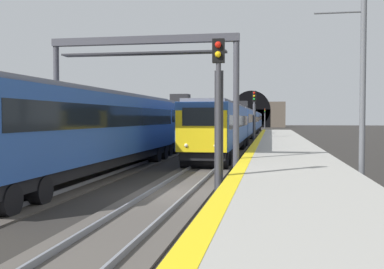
{
  "coord_description": "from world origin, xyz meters",
  "views": [
    {
      "loc": [
        -15.96,
        -3.61,
        2.83
      ],
      "look_at": [
        11.88,
        1.3,
        1.78
      ],
      "focal_mm": 42.36,
      "sensor_mm": 36.0,
      "label": 1
    }
  ],
  "objects_px": {
    "train_adjacent_platform": "(180,123)",
    "railway_signal_near": "(218,109)",
    "catenary_mast_near": "(362,92)",
    "railway_signal_far": "(265,117)",
    "train_main_approaching": "(245,122)",
    "overhead_signal_gantry": "(143,70)",
    "railway_signal_mid": "(254,113)"
  },
  "relations": [
    {
      "from": "train_main_approaching",
      "to": "railway_signal_mid",
      "type": "xyz_separation_m",
      "value": [
        -18.74,
        -1.95,
        1.04
      ]
    },
    {
      "from": "train_adjacent_platform",
      "to": "railway_signal_mid",
      "type": "height_order",
      "value": "railway_signal_mid"
    },
    {
      "from": "railway_signal_near",
      "to": "overhead_signal_gantry",
      "type": "distance_m",
      "value": 7.88
    },
    {
      "from": "train_main_approaching",
      "to": "overhead_signal_gantry",
      "type": "distance_m",
      "value": 42.15
    },
    {
      "from": "railway_signal_near",
      "to": "railway_signal_far",
      "type": "xyz_separation_m",
      "value": [
        98.48,
        -0.0,
        0.01
      ]
    },
    {
      "from": "train_adjacent_platform",
      "to": "overhead_signal_gantry",
      "type": "distance_m",
      "value": 20.63
    },
    {
      "from": "railway_signal_near",
      "to": "railway_signal_mid",
      "type": "height_order",
      "value": "railway_signal_mid"
    },
    {
      "from": "train_adjacent_platform",
      "to": "catenary_mast_near",
      "type": "bearing_deg",
      "value": 27.81
    },
    {
      "from": "train_main_approaching",
      "to": "train_adjacent_platform",
      "type": "distance_m",
      "value": 22.18
    },
    {
      "from": "train_adjacent_platform",
      "to": "catenary_mast_near",
      "type": "distance_m",
      "value": 25.77
    },
    {
      "from": "railway_signal_far",
      "to": "overhead_signal_gantry",
      "type": "bearing_deg",
      "value": -2.67
    },
    {
      "from": "train_adjacent_platform",
      "to": "railway_signal_mid",
      "type": "bearing_deg",
      "value": 114.66
    },
    {
      "from": "train_adjacent_platform",
      "to": "railway_signal_far",
      "type": "bearing_deg",
      "value": 175.59
    },
    {
      "from": "train_main_approaching",
      "to": "railway_signal_near",
      "type": "distance_m",
      "value": 48.35
    },
    {
      "from": "catenary_mast_near",
      "to": "railway_signal_mid",
      "type": "bearing_deg",
      "value": 10.96
    },
    {
      "from": "train_adjacent_platform",
      "to": "railway_signal_near",
      "type": "distance_m",
      "value": 27.46
    },
    {
      "from": "railway_signal_near",
      "to": "catenary_mast_near",
      "type": "relative_size",
      "value": 0.72
    },
    {
      "from": "train_adjacent_platform",
      "to": "railway_signal_far",
      "type": "distance_m",
      "value": 72.16
    },
    {
      "from": "train_main_approaching",
      "to": "railway_signal_near",
      "type": "relative_size",
      "value": 14.86
    },
    {
      "from": "railway_signal_near",
      "to": "railway_signal_far",
      "type": "height_order",
      "value": "railway_signal_near"
    },
    {
      "from": "train_adjacent_platform",
      "to": "railway_signal_near",
      "type": "xyz_separation_m",
      "value": [
        -26.63,
        -6.65,
        0.74
      ]
    },
    {
      "from": "train_main_approaching",
      "to": "catenary_mast_near",
      "type": "xyz_separation_m",
      "value": [
        -44.61,
        -6.96,
        1.58
      ]
    },
    {
      "from": "catenary_mast_near",
      "to": "train_adjacent_platform",
      "type": "bearing_deg",
      "value": 26.94
    },
    {
      "from": "railway_signal_mid",
      "to": "overhead_signal_gantry",
      "type": "relative_size",
      "value": 0.6
    },
    {
      "from": "train_main_approaching",
      "to": "train_adjacent_platform",
      "type": "bearing_deg",
      "value": -12.23
    },
    {
      "from": "train_main_approaching",
      "to": "railway_signal_near",
      "type": "xyz_separation_m",
      "value": [
        -48.3,
        -1.95,
        0.88
      ]
    },
    {
      "from": "railway_signal_far",
      "to": "catenary_mast_near",
      "type": "height_order",
      "value": "catenary_mast_near"
    },
    {
      "from": "train_main_approaching",
      "to": "railway_signal_near",
      "type": "bearing_deg",
      "value": 2.32
    },
    {
      "from": "railway_signal_near",
      "to": "railway_signal_far",
      "type": "relative_size",
      "value": 1.03
    },
    {
      "from": "train_adjacent_platform",
      "to": "overhead_signal_gantry",
      "type": "xyz_separation_m",
      "value": [
        -20.32,
        -2.35,
        2.71
      ]
    },
    {
      "from": "railway_signal_mid",
      "to": "overhead_signal_gantry",
      "type": "distance_m",
      "value": 23.71
    },
    {
      "from": "train_main_approaching",
      "to": "railway_signal_near",
      "type": "height_order",
      "value": "railway_signal_near"
    }
  ]
}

